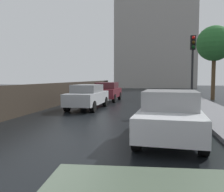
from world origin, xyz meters
TOP-DOWN VIEW (x-y plane):
  - car_white_mid_road at (2.55, 4.93)m, footprint 2.05×4.18m
  - car_silver_far_ahead at (-1.83, 11.39)m, footprint 1.80×4.23m
  - car_maroon_behind_camera at (-1.62, 16.41)m, footprint 1.84×3.93m
  - traffic_light at (4.10, 11.25)m, footprint 0.26×0.39m
  - street_tree_near at (7.02, 19.21)m, footprint 2.95×2.95m
  - distant_tower at (1.71, 45.44)m, footprint 16.00×10.15m

SIDE VIEW (x-z plane):
  - car_white_mid_road at x=2.55m, z-range 0.01..1.47m
  - car_silver_far_ahead at x=-1.83m, z-range 0.04..1.48m
  - car_maroon_behind_camera at x=-1.62m, z-range 0.04..1.54m
  - traffic_light at x=4.10m, z-range 0.93..4.90m
  - street_tree_near at x=7.02m, z-range 1.60..7.82m
  - distant_tower at x=1.71m, z-range 0.00..32.22m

